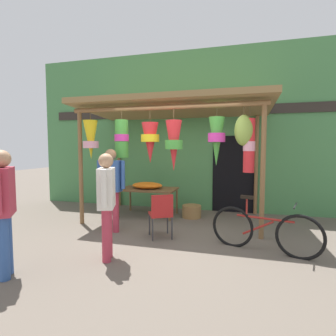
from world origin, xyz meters
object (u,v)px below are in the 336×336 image
at_px(folding_chair, 161,212).
at_px(customer_foreground, 107,198).
at_px(flower_heap_on_table, 148,185).
at_px(parked_bicycle, 264,231).
at_px(shopper_by_bananas, 3,203).
at_px(wicker_basket_by_table, 192,211).
at_px(vendor_in_orange, 111,183).
at_px(display_table, 148,191).

xyz_separation_m(folding_chair, customer_foreground, (-0.52, -1.09, 0.44)).
xyz_separation_m(flower_heap_on_table, parked_bicycle, (2.58, -1.66, -0.41)).
bearing_deg(shopper_by_bananas, parked_bicycle, 28.00).
xyz_separation_m(wicker_basket_by_table, vendor_in_orange, (-1.36, -1.51, 0.84)).
height_order(wicker_basket_by_table, customer_foreground, customer_foreground).
xyz_separation_m(wicker_basket_by_table, parked_bicycle, (1.50, -1.79, 0.20)).
relative_size(wicker_basket_by_table, shopper_by_bananas, 0.28).
height_order(vendor_in_orange, shopper_by_bananas, vendor_in_orange).
relative_size(wicker_basket_by_table, vendor_in_orange, 0.28).
bearing_deg(shopper_by_bananas, customer_foreground, 39.49).
relative_size(display_table, customer_foreground, 0.87).
xyz_separation_m(folding_chair, parked_bicycle, (1.78, -0.16, -0.16)).
xyz_separation_m(display_table, parked_bicycle, (2.58, -1.70, -0.27)).
distance_m(vendor_in_orange, shopper_by_bananas, 2.10).
bearing_deg(shopper_by_bananas, display_table, 77.91).
distance_m(customer_foreground, shopper_by_bananas, 1.32).
xyz_separation_m(vendor_in_orange, shopper_by_bananas, (-0.46, -2.05, -0.00)).
bearing_deg(parked_bicycle, shopper_by_bananas, -152.00).
relative_size(display_table, vendor_in_orange, 0.84).
xyz_separation_m(folding_chair, vendor_in_orange, (-1.08, 0.12, 0.48)).
relative_size(flower_heap_on_table, shopper_by_bananas, 0.46).
relative_size(folding_chair, shopper_by_bananas, 0.51).
height_order(flower_heap_on_table, folding_chair, same).
bearing_deg(parked_bicycle, customer_foreground, -158.06).
bearing_deg(vendor_in_orange, display_table, 78.71).
bearing_deg(customer_foreground, wicker_basket_by_table, 73.45).
height_order(display_table, wicker_basket_by_table, display_table).
height_order(flower_heap_on_table, shopper_by_bananas, shopper_by_bananas).
bearing_deg(vendor_in_orange, shopper_by_bananas, -102.63).
relative_size(folding_chair, parked_bicycle, 0.49).
relative_size(flower_heap_on_table, customer_foreground, 0.47).
distance_m(display_table, flower_heap_on_table, 0.15).
bearing_deg(vendor_in_orange, parked_bicycle, -5.70).
xyz_separation_m(flower_heap_on_table, folding_chair, (0.80, -1.50, -0.26)).
bearing_deg(flower_heap_on_table, folding_chair, -62.02).
bearing_deg(parked_bicycle, flower_heap_on_table, 147.25).
bearing_deg(display_table, flower_heap_on_table, -90.61).
bearing_deg(customer_foreground, parked_bicycle, 21.94).
height_order(wicker_basket_by_table, parked_bicycle, parked_bicycle).
height_order(folding_chair, shopper_by_bananas, shopper_by_bananas).
bearing_deg(folding_chair, shopper_by_bananas, -128.59).
xyz_separation_m(flower_heap_on_table, shopper_by_bananas, (-0.74, -3.43, 0.22)).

